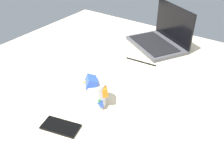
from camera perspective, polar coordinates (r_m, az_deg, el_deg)
name	(u,v)px	position (r cm, az deg, el deg)	size (l,w,h in cm)	color
bed_mattress	(138,104)	(116.17, 6.13, -6.83)	(180.00, 140.00, 18.00)	beige
laptop	(161,39)	(147.73, 11.29, 8.22)	(40.15, 36.79, 23.00)	#4C4C51
snack_cup	(95,93)	(97.59, -4.06, -4.31)	(10.70, 9.95, 14.33)	silver
cell_phone	(61,127)	(93.41, -11.88, -11.83)	(6.80, 14.00, 0.80)	black
charger_cable	(141,62)	(130.11, 6.77, 2.97)	(17.00, 0.60, 0.60)	black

